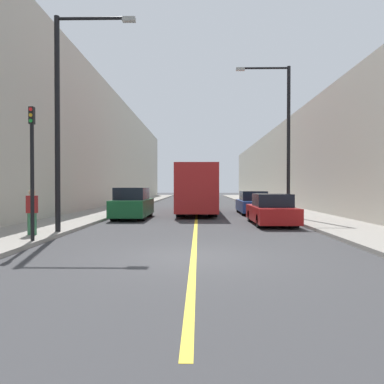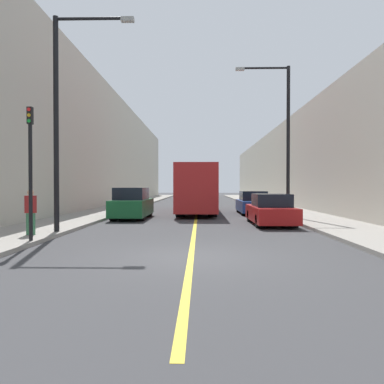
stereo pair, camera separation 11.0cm
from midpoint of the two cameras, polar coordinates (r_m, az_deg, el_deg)
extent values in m
plane|color=#38383A|center=(10.12, -0.07, -9.89)|extent=(200.00, 200.00, 0.00)
cube|color=gray|center=(40.56, -8.67, -1.71)|extent=(3.27, 72.00, 0.14)
cube|color=gray|center=(40.49, 10.19, -1.72)|extent=(3.27, 72.00, 0.14)
cube|color=#B7B2A3|center=(41.46, -13.67, 6.14)|extent=(4.00, 72.00, 11.43)
cube|color=#B7B2A3|center=(41.25, 15.20, 3.88)|extent=(4.00, 72.00, 8.16)
cube|color=gold|center=(39.98, 0.75, -1.84)|extent=(0.16, 72.00, 0.01)
cube|color=#AD1E1E|center=(26.68, 0.63, 0.64)|extent=(2.55, 11.45, 2.95)
cube|color=black|center=(20.99, 0.53, 1.99)|extent=(2.17, 0.04, 1.33)
cylinder|color=black|center=(23.21, -1.89, -2.52)|extent=(0.56, 1.04, 1.04)
cylinder|color=black|center=(23.19, 3.04, -2.52)|extent=(0.56, 1.04, 1.04)
cylinder|color=black|center=(30.29, -1.20, -1.73)|extent=(0.56, 1.04, 1.04)
cylinder|color=black|center=(30.27, 2.57, -1.73)|extent=(0.56, 1.04, 1.04)
cube|color=#145128|center=(22.15, -9.16, -2.31)|extent=(1.89, 4.84, 0.92)
cube|color=black|center=(21.88, -9.27, -0.25)|extent=(1.67, 2.66, 0.69)
cube|color=black|center=(19.79, -10.38, -2.23)|extent=(1.61, 0.04, 0.41)
cylinder|color=black|center=(20.85, -11.89, -3.41)|extent=(0.42, 0.68, 0.68)
cylinder|color=black|center=(20.57, -7.86, -3.46)|extent=(0.42, 0.68, 0.68)
cylinder|color=black|center=(23.78, -10.27, -2.88)|extent=(0.42, 0.68, 0.68)
cylinder|color=black|center=(23.53, -6.73, -2.91)|extent=(0.42, 0.68, 0.68)
cube|color=maroon|center=(18.83, 11.81, -3.24)|extent=(1.87, 4.78, 0.72)
cube|color=black|center=(18.56, 11.95, -1.23)|extent=(1.65, 2.15, 0.61)
cube|color=black|center=(16.51, 13.34, -3.37)|extent=(1.59, 0.04, 0.32)
cylinder|color=black|center=(17.26, 10.34, -4.39)|extent=(0.41, 0.62, 0.62)
cylinder|color=black|center=(17.56, 15.06, -4.32)|extent=(0.41, 0.62, 0.62)
cylinder|color=black|center=(20.18, 8.97, -3.63)|extent=(0.41, 0.62, 0.62)
cylinder|color=black|center=(20.44, 13.04, -3.58)|extent=(0.41, 0.62, 0.62)
cube|color=navy|center=(26.01, 9.10, -2.07)|extent=(1.87, 4.79, 0.74)
cube|color=black|center=(25.75, 9.18, -0.57)|extent=(1.65, 2.16, 0.63)
cube|color=black|center=(23.67, 9.90, -2.05)|extent=(1.59, 0.04, 0.33)
cylinder|color=black|center=(24.46, 7.89, -2.84)|extent=(0.41, 0.62, 0.62)
cylinder|color=black|center=(24.68, 11.26, -2.82)|extent=(0.41, 0.62, 0.62)
cylinder|color=black|center=(27.41, 7.15, -2.44)|extent=(0.41, 0.62, 0.62)
cylinder|color=black|center=(27.60, 10.16, -2.42)|extent=(0.41, 0.62, 0.62)
cylinder|color=black|center=(15.51, -20.03, 9.67)|extent=(0.20, 0.20, 8.27)
cylinder|color=black|center=(16.21, -15.09, 24.17)|extent=(2.77, 0.12, 0.12)
cube|color=#999993|center=(15.89, -9.80, 24.48)|extent=(0.50, 0.24, 0.16)
cylinder|color=black|center=(22.36, 14.36, 7.44)|extent=(0.20, 0.20, 8.63)
cylinder|color=black|center=(22.96, 10.85, 18.05)|extent=(2.77, 0.12, 0.12)
cube|color=#999993|center=(22.76, 7.23, 18.08)|extent=(0.50, 0.24, 0.16)
cylinder|color=black|center=(13.05, -23.39, 1.33)|extent=(0.12, 0.12, 3.74)
cube|color=black|center=(13.24, -23.45, 10.65)|extent=(0.16, 0.16, 0.55)
cylinder|color=red|center=(13.20, -23.61, 11.48)|extent=(0.11, 0.02, 0.11)
cylinder|color=gold|center=(13.16, -23.61, 10.71)|extent=(0.11, 0.02, 0.11)
cylinder|color=green|center=(13.13, -23.60, 9.93)|extent=(0.11, 0.02, 0.11)
cylinder|color=#336B47|center=(14.71, -23.68, -4.48)|extent=(0.16, 0.16, 0.79)
cylinder|color=#336B47|center=(14.64, -23.10, -4.50)|extent=(0.16, 0.16, 0.79)
cube|color=maroon|center=(14.63, -23.41, -1.73)|extent=(0.36, 0.20, 0.62)
sphere|color=tan|center=(14.62, -23.42, -0.05)|extent=(0.23, 0.23, 0.23)
camera|label=1|loc=(0.06, -90.11, 0.00)|focal=35.00mm
camera|label=2|loc=(0.06, 89.89, 0.00)|focal=35.00mm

